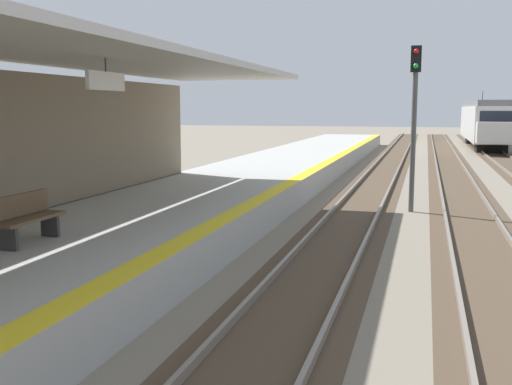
# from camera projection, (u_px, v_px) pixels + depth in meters

# --- Properties ---
(station_platform) EXTENTS (5.00, 80.00, 0.91)m
(station_platform) POSITION_uv_depth(u_px,v_px,m) (188.00, 209.00, 17.21)
(station_platform) COLOR #A8A8A3
(station_platform) RESTS_ON ground
(track_pair_nearest_platform) EXTENTS (2.34, 120.00, 0.16)m
(track_pair_nearest_platform) POSITION_uv_depth(u_px,v_px,m) (359.00, 208.00, 19.91)
(track_pair_nearest_platform) COLOR #4C3D2D
(track_pair_nearest_platform) RESTS_ON ground
(track_pair_middle) EXTENTS (2.34, 120.00, 0.16)m
(track_pair_middle) POSITION_uv_depth(u_px,v_px,m) (468.00, 213.00, 19.01)
(track_pair_middle) COLOR #4C3D2D
(track_pair_middle) RESTS_ON ground
(approaching_train) EXTENTS (2.93, 19.60, 4.76)m
(approaching_train) POSITION_uv_depth(u_px,v_px,m) (486.00, 121.00, 50.61)
(approaching_train) COLOR silver
(approaching_train) RESTS_ON ground
(rail_signal_post) EXTENTS (0.32, 0.34, 5.20)m
(rail_signal_post) POSITION_uv_depth(u_px,v_px,m) (414.00, 111.00, 19.00)
(rail_signal_post) COLOR #4C4C4C
(rail_signal_post) RESTS_ON ground
(platform_bench) EXTENTS (0.45, 1.60, 0.88)m
(platform_bench) POSITION_uv_depth(u_px,v_px,m) (26.00, 217.00, 10.80)
(platform_bench) COLOR brown
(platform_bench) RESTS_ON station_platform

